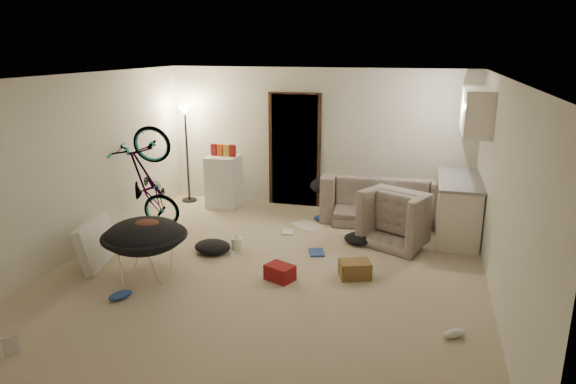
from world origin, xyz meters
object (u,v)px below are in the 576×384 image
(floor_lamp, at_px, (186,133))
(bicycle, at_px, (149,202))
(drink_case_b, at_px, (280,272))
(saucer_chair, at_px, (145,243))
(drink_case_a, at_px, (355,270))
(armchair, at_px, (404,222))
(tv_box, at_px, (97,242))
(sofa, at_px, (382,204))
(juicer, at_px, (237,242))
(kitchen_counter, at_px, (457,209))
(mini_fridge, at_px, (224,181))

(floor_lamp, height_order, bicycle, floor_lamp)
(floor_lamp, distance_m, drink_case_b, 4.08)
(saucer_chair, xyz_separation_m, drink_case_a, (2.58, 0.65, -0.34))
(armchair, height_order, saucer_chair, saucer_chair)
(tv_box, bearing_deg, sofa, 24.98)
(armchair, distance_m, drink_case_b, 2.30)
(floor_lamp, xyz_separation_m, drink_case_a, (3.53, -2.57, -1.20))
(bicycle, relative_size, tv_box, 1.84)
(sofa, bearing_deg, armchair, 111.81)
(tv_box, distance_m, juicer, 1.92)
(sofa, height_order, drink_case_b, sofa)
(drink_case_b, distance_m, juicer, 1.22)
(kitchen_counter, height_order, juicer, kitchen_counter)
(armchair, height_order, drink_case_a, armchair)
(saucer_chair, bearing_deg, armchair, 34.30)
(kitchen_counter, xyz_separation_m, tv_box, (-4.73, -2.38, -0.13))
(kitchen_counter, height_order, drink_case_b, kitchen_counter)
(bicycle, relative_size, juicer, 7.29)
(juicer, bearing_deg, bicycle, 165.51)
(sofa, bearing_deg, juicer, 40.75)
(tv_box, height_order, drink_case_a, tv_box)
(kitchen_counter, relative_size, saucer_chair, 1.40)
(mini_fridge, relative_size, saucer_chair, 0.87)
(drink_case_a, xyz_separation_m, drink_case_b, (-0.91, -0.31, -0.01))
(bicycle, xyz_separation_m, drink_case_b, (2.52, -1.25, -0.36))
(mini_fridge, bearing_deg, kitchen_counter, -8.91)
(mini_fridge, relative_size, drink_case_a, 2.41)
(bicycle, bearing_deg, tv_box, 172.51)
(drink_case_a, bearing_deg, armchair, 49.76)
(kitchen_counter, relative_size, bicycle, 0.87)
(kitchen_counter, distance_m, sofa, 1.28)
(armchair, relative_size, mini_fridge, 1.02)
(juicer, bearing_deg, floor_lamp, 130.29)
(saucer_chair, bearing_deg, tv_box, 167.55)
(floor_lamp, xyz_separation_m, juicer, (1.73, -2.04, -1.21))
(sofa, distance_m, mini_fridge, 2.89)
(mini_fridge, distance_m, drink_case_a, 3.73)
(tv_box, relative_size, drink_case_a, 2.42)
(kitchen_counter, relative_size, juicer, 6.32)
(mini_fridge, bearing_deg, drink_case_b, -57.34)
(juicer, bearing_deg, tv_box, -148.87)
(mini_fridge, height_order, juicer, mini_fridge)
(sofa, height_order, drink_case_a, sofa)
(bicycle, xyz_separation_m, juicer, (1.63, -0.42, -0.36))
(sofa, bearing_deg, mini_fridge, -5.18)
(mini_fridge, distance_m, tv_box, 3.01)
(kitchen_counter, relative_size, drink_case_b, 4.40)
(floor_lamp, relative_size, juicer, 7.63)
(mini_fridge, distance_m, drink_case_b, 3.36)
(kitchen_counter, bearing_deg, mini_fridge, 172.30)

